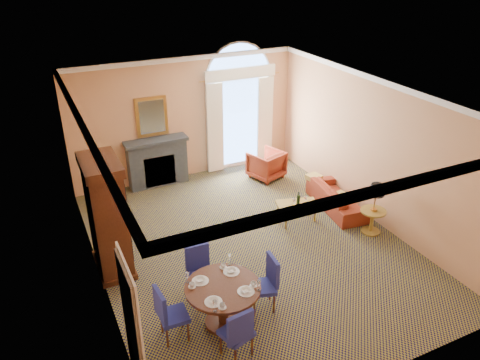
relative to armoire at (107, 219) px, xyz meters
name	(u,v)px	position (x,y,z in m)	size (l,w,h in m)	color
ground	(250,245)	(2.72, -0.48, -1.10)	(7.50, 7.50, 0.00)	#131033
room_envelope	(235,122)	(2.69, 0.19, 1.41)	(6.04, 7.52, 3.45)	tan
armoire	(107,219)	(0.00, 0.00, 0.00)	(0.65, 1.16, 2.28)	#3D1C0D
dining_table	(223,296)	(1.31, -2.31, -0.53)	(1.22, 1.22, 0.97)	#3D1C0D
dining_chair_north	(200,268)	(1.25, -1.44, -0.55)	(0.48, 0.48, 0.97)	navy
dining_chair_south	(238,331)	(1.21, -3.08, -0.55)	(0.53, 0.53, 0.97)	navy
dining_chair_east	(267,280)	(2.17, -2.23, -0.55)	(0.54, 0.54, 0.97)	navy
dining_chair_west	(167,312)	(0.40, -2.24, -0.55)	(0.47, 0.46, 0.97)	navy
sofa	(337,198)	(5.27, 0.04, -0.83)	(1.86, 0.73, 0.54)	maroon
armchair	(266,164)	(4.54, 2.21, -0.72)	(0.80, 0.82, 0.75)	maroon
coffee_table	(297,205)	(4.09, -0.07, -0.67)	(1.00, 0.73, 0.80)	olive
side_table	(375,202)	(5.32, -1.16, -0.35)	(0.55, 0.55, 1.15)	olive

